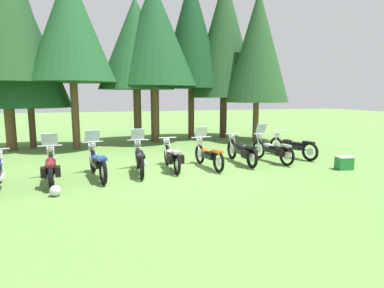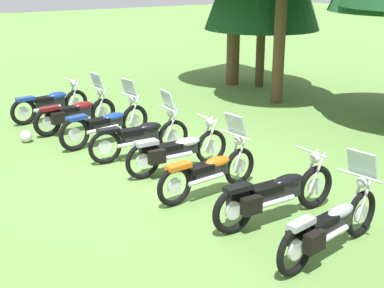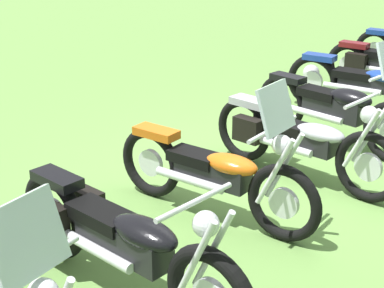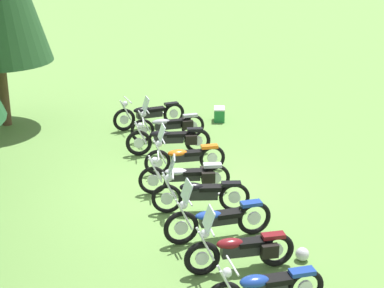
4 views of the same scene
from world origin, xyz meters
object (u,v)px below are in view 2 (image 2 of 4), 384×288
motorcycle_5 (210,170)px  motorcycle_7 (330,225)px  motorcycle_3 (142,135)px  motorcycle_0 (51,103)px  motorcycle_4 (176,150)px  motorcycle_2 (107,123)px  motorcycle_1 (75,113)px  motorcycle_6 (274,193)px  dropped_helmet (26,136)px

motorcycle_5 → motorcycle_7: size_ratio=0.96×
motorcycle_3 → motorcycle_0: bearing=103.0°
motorcycle_3 → motorcycle_4: (1.09, 0.17, -0.04)m
motorcycle_2 → motorcycle_5: (3.63, 0.32, -0.01)m
motorcycle_4 → motorcycle_7: bearing=-87.0°
motorcycle_1 → motorcycle_6: bearing=-87.9°
motorcycle_3 → motorcycle_6: size_ratio=0.93×
motorcycle_3 → motorcycle_7: size_ratio=0.99×
motorcycle_0 → motorcycle_2: 2.60m
motorcycle_5 → motorcycle_3: bearing=87.1°
motorcycle_2 → dropped_helmet: 1.88m
motorcycle_4 → motorcycle_7: (3.85, 0.12, 0.02)m
motorcycle_5 → motorcycle_7: (2.60, 0.19, 0.01)m
motorcycle_7 → motorcycle_4: bearing=82.2°
motorcycle_0 → motorcycle_2: size_ratio=0.93×
motorcycle_2 → motorcycle_4: 2.41m
motorcycle_6 → motorcycle_7: (1.21, -0.07, 0.00)m
motorcycle_1 → motorcycle_4: size_ratio=0.97×
dropped_helmet → motorcycle_6: bearing=19.2°
motorcycle_4 → motorcycle_5: 1.25m
motorcycle_5 → dropped_helmet: 5.03m
motorcycle_2 → motorcycle_3: motorcycle_2 is taller
motorcycle_1 → motorcycle_5: same height
motorcycle_5 → motorcycle_7: bearing=-91.4°
motorcycle_6 → motorcycle_7: bearing=-92.8°
motorcycle_1 → motorcycle_5: (4.88, 0.58, 0.00)m
motorcycle_0 → motorcycle_3: (3.85, 0.63, 0.03)m
motorcycle_4 → motorcycle_6: (2.63, 0.19, 0.01)m
motorcycle_7 → motorcycle_1: bearing=86.3°
motorcycle_4 → dropped_helmet: 3.93m
motorcycle_6 → motorcycle_2: bearing=97.0°
motorcycle_2 → motorcycle_3: bearing=-90.1°
motorcycle_7 → motorcycle_5: bearing=84.6°
motorcycle_2 → motorcycle_0: bearing=89.9°
motorcycle_0 → motorcycle_7: bearing=-91.9°
motorcycle_2 → motorcycle_7: 6.25m
motorcycle_3 → dropped_helmet: (-2.33, -1.74, -0.34)m
motorcycle_0 → dropped_helmet: (1.53, -1.12, -0.31)m
motorcycle_6 → motorcycle_1: bearing=98.1°
motorcycle_0 → motorcycle_7: 8.84m
motorcycle_2 → motorcycle_3: 1.31m
motorcycle_5 → motorcycle_6: 1.41m
motorcycle_2 → dropped_helmet: motorcycle_2 is taller
motorcycle_1 → motorcycle_6: (6.26, 0.84, 0.00)m
motorcycle_3 → motorcycle_4: 1.11m
motorcycle_5 → motorcycle_7: 2.61m
motorcycle_0 → motorcycle_1: bearing=-91.4°
motorcycle_2 → motorcycle_5: size_ratio=1.08×
motorcycle_2 → motorcycle_6: size_ratio=0.97×
motorcycle_5 → motorcycle_1: bearing=91.3°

